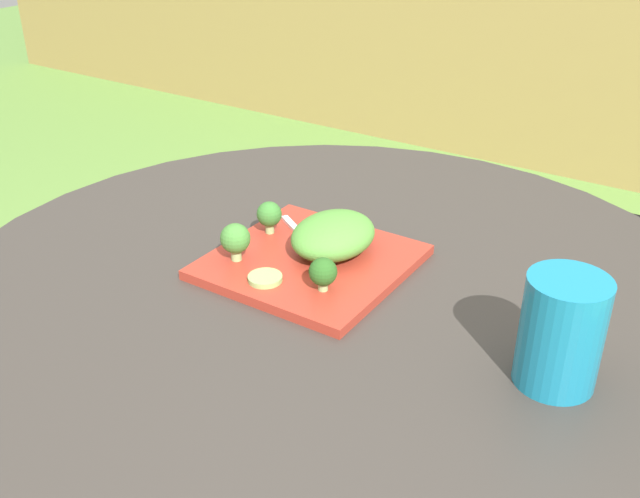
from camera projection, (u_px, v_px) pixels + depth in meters
The scene contains 10 objects.
patio_table at pixel (329, 406), 1.08m from camera, with size 1.08×1.08×0.74m.
patio_chair at pixel (638, 223), 1.64m from camera, with size 0.44×0.44×0.90m.
salad_plate at pixel (310, 262), 1.02m from camera, with size 0.26×0.26×0.01m, color #AD3323.
drinking_glass at pixel (560, 337), 0.77m from camera, with size 0.09×0.09×0.13m.
fork at pixel (308, 242), 1.05m from camera, with size 0.14×0.10×0.00m.
lettuce_mound at pixel (333, 235), 1.02m from camera, with size 0.11×0.14×0.05m, color #519338.
broccoli_floret_0 at pixel (323, 272), 0.93m from camera, with size 0.04×0.04×0.05m.
broccoli_floret_1 at pixel (235, 239), 1.00m from camera, with size 0.04×0.04×0.05m.
broccoli_floret_2 at pixel (269, 215), 1.07m from camera, with size 0.04×0.04×0.05m.
cucumber_slice_0 at pixel (265, 278), 0.96m from camera, with size 0.05×0.05×0.01m, color #8EB766.
Camera 1 is at (0.45, -0.71, 1.25)m, focal length 40.88 mm.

